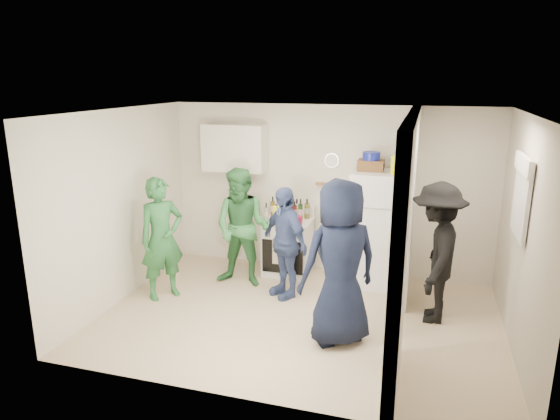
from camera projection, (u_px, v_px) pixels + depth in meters
The scene contains 36 objects.
floor at pixel (299, 318), 6.16m from camera, with size 4.80×4.80×0.00m, color tan.
wall_back at pixel (328, 190), 7.41m from camera, with size 4.80×4.80×0.00m, color silver.
wall_front at pixel (251, 274), 4.26m from camera, with size 4.80×4.80×0.00m, color silver.
wall_left at pixel (121, 206), 6.49m from camera, with size 3.40×3.40×0.00m, color silver.
wall_right at pixel (524, 239), 5.18m from camera, with size 3.40×3.40×0.00m, color silver.
ceiling at pixel (301, 112), 5.51m from camera, with size 4.80×4.80×0.00m, color white.
partition_pier_back at pixel (409, 205), 6.53m from camera, with size 0.12×1.20×2.50m, color silver.
partition_pier_front at pixel (399, 264), 4.49m from camera, with size 0.12×1.20×2.50m, color silver.
partition_header at pixel (412, 134), 5.23m from camera, with size 0.12×1.00×0.40m, color silver.
stove at pixel (288, 247), 7.46m from camera, with size 0.70×0.59×0.84m, color white.
upper_cabinet at pixel (235, 148), 7.47m from camera, with size 0.95×0.34×0.70m, color silver.
fridge at pixel (375, 229), 6.98m from camera, with size 0.67×0.65×1.63m, color white.
wicker_basket at pixel (371, 165), 6.83m from camera, with size 0.35×0.25×0.15m, color brown.
blue_bowl at pixel (371, 156), 6.79m from camera, with size 0.24×0.24×0.11m, color navy.
yellow_cup_stack_top at pixel (394, 165), 6.59m from camera, with size 0.09×0.09×0.25m, color yellow.
wall_clock at pixel (332, 160), 7.26m from camera, with size 0.22×0.22×0.03m, color white.
spice_shelf at pixel (327, 184), 7.34m from camera, with size 0.35×0.08×0.03m, color olive.
nook_window at pixel (523, 197), 5.27m from camera, with size 0.03×0.70×0.80m, color black.
nook_window_frame at pixel (522, 197), 5.27m from camera, with size 0.04×0.76×0.86m, color white.
nook_valance at pixel (523, 164), 5.19m from camera, with size 0.04×0.82×0.18m, color white.
yellow_cup_stack_stove at pixel (276, 215), 7.15m from camera, with size 0.09×0.09×0.25m, color #FDFF15.
red_cup at pixel (299, 221), 7.09m from camera, with size 0.09×0.09×0.12m, color red.
person_green_left at pixel (162, 239), 6.56m from camera, with size 0.60×0.39×1.64m, color #2D7239.
person_green_center at pixel (242, 228), 6.96m from camera, with size 0.82×0.64×1.68m, color #347638.
person_denim at pixel (285, 242), 6.61m from camera, with size 0.88×0.37×1.51m, color #3B5481.
person_navy at pixel (340, 263), 5.40m from camera, with size 0.91×0.59×1.86m, color black.
person_nook at pixel (436, 253), 5.93m from camera, with size 1.10×0.63×1.71m, color black.
bottle_a at pixel (273, 207), 7.49m from camera, with size 0.06×0.06×0.31m, color brown.
bottle_b at pixel (276, 212), 7.30m from camera, with size 0.06×0.06×0.24m, color #1A4F30.
bottle_c at pixel (286, 207), 7.45m from camera, with size 0.06×0.06×0.32m, color silver.
bottle_d at pixel (289, 210), 7.26m from camera, with size 0.07×0.07×0.32m, color brown.
bottle_e at pixel (297, 208), 7.47m from camera, with size 0.07×0.07×0.28m, color silver.
bottle_f at pixel (300, 210), 7.27m from camera, with size 0.07×0.07×0.33m, color #1B3A15.
bottle_g at pixel (307, 209), 7.38m from camera, with size 0.08×0.08×0.30m, color olive.
bottle_h at pixel (266, 212), 7.27m from camera, with size 0.06×0.06×0.27m, color #999CA4.
bottle_i at pixel (294, 210), 7.41m from camera, with size 0.08×0.08×0.26m, color #5F1810.
Camera 1 is at (1.35, -5.44, 2.88)m, focal length 32.00 mm.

